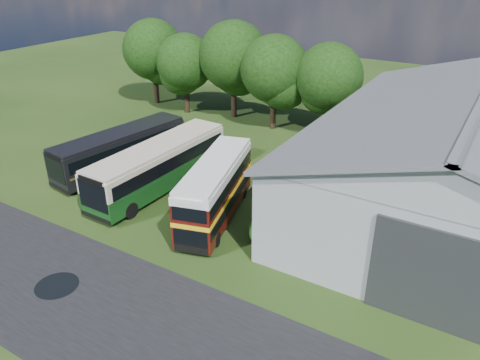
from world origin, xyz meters
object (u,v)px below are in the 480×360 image
Objects in this scene: storage_shed at (473,152)px; bus_maroon_double at (216,191)px; bus_dark_single at (121,149)px; bus_green_single at (159,165)px.

storage_shed reaches higher than bus_maroon_double.
bus_maroon_double reaches higher than bus_dark_single.
storage_shed is at bearing 18.60° from bus_maroon_double.
storage_shed is 16.24m from bus_maroon_double.
storage_shed is 2.04× the size of bus_green_single.
bus_dark_single is at bearing -164.50° from storage_shed.
bus_green_single is 4.81m from bus_dark_single.
bus_green_single is at bearing 150.35° from bus_maroon_double.
bus_dark_single is (-4.69, 1.04, -0.13)m from bus_green_single.
storage_shed reaches higher than bus_green_single.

